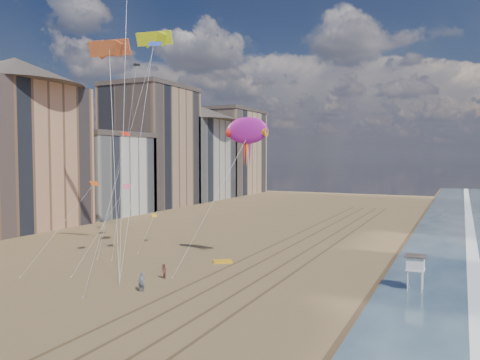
# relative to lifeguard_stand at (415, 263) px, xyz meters

# --- Properties ---
(ground) EXTENTS (260.00, 260.00, 0.00)m
(ground) POSITION_rel_lifeguard_stand_xyz_m (-18.20, -23.91, -2.48)
(ground) COLOR brown
(ground) RESTS_ON ground
(wet_sand) EXTENTS (260.00, 260.00, 0.00)m
(wet_sand) POSITION_rel_lifeguard_stand_xyz_m (0.80, 16.09, -2.48)
(wet_sand) COLOR #42301E
(wet_sand) RESTS_ON ground
(foam) EXTENTS (260.00, 260.00, 0.00)m
(foam) POSITION_rel_lifeguard_stand_xyz_m (5.00, 16.09, -2.48)
(foam) COLOR white
(foam) RESTS_ON ground
(tracks) EXTENTS (7.68, 120.00, 0.01)m
(tracks) POSITION_rel_lifeguard_stand_xyz_m (-15.65, 6.09, -2.47)
(tracks) COLOR brown
(tracks) RESTS_ON ground
(buildings) EXTENTS (34.72, 131.35, 29.00)m
(buildings) POSITION_rel_lifeguard_stand_xyz_m (-63.93, 41.68, 11.07)
(buildings) COLOR #C6B284
(buildings) RESTS_ON ground
(lifeguard_stand) EXTENTS (1.78, 1.78, 3.22)m
(lifeguard_stand) POSITION_rel_lifeguard_stand_xyz_m (0.00, 0.00, 0.00)
(lifeguard_stand) COLOR silver
(lifeguard_stand) RESTS_ON ground
(grounded_kite) EXTENTS (2.52, 2.34, 0.24)m
(grounded_kite) POSITION_rel_lifeguard_stand_xyz_m (-20.85, 2.29, -2.36)
(grounded_kite) COLOR #FFB015
(grounded_kite) RESTS_ON ground
(show_kite) EXTENTS (4.69, 4.35, 17.62)m
(show_kite) POSITION_rel_lifeguard_stand_xyz_m (-17.49, 1.60, 12.39)
(show_kite) COLOR #A81996
(show_kite) RESTS_ON ground
(kite_flyer_a) EXTENTS (0.74, 0.58, 1.79)m
(kite_flyer_a) POSITION_rel_lifeguard_stand_xyz_m (-22.08, -11.02, -1.58)
(kite_flyer_a) COLOR slate
(kite_flyer_a) RESTS_ON ground
(kite_flyer_b) EXTENTS (0.89, 0.81, 1.49)m
(kite_flyer_b) POSITION_rel_lifeguard_stand_xyz_m (-22.82, -6.51, -1.74)
(kite_flyer_b) COLOR brown
(kite_flyer_b) RESTS_ON ground
(small_kites) EXTENTS (12.47, 12.83, 20.62)m
(small_kites) POSITION_rel_lifeguard_stand_xyz_m (-32.01, 0.80, 13.71)
(small_kites) COLOR yellow
(small_kites) RESTS_ON ground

